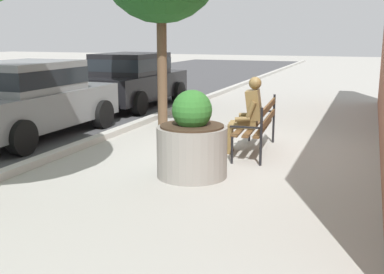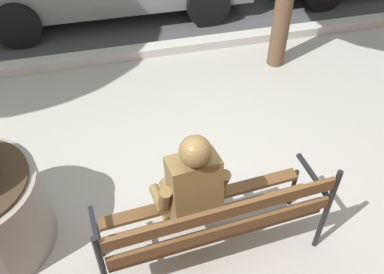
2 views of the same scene
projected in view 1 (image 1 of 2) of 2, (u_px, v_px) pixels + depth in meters
The scene contains 7 objects.
ground_plane at pixel (243, 150), 8.74m from camera, with size 80.00×80.00×0.00m, color #9E9B93.
curb_stone at pixel (105, 136), 9.72m from camera, with size 60.00×0.20×0.12m, color #B2AFA8.
park_bench at pixel (259, 123), 8.48m from camera, with size 1.83×0.67×0.95m.
bronze_statue_seated at pixel (246, 116), 8.39m from camera, with size 0.61×0.81×1.37m.
concrete_planter at pixel (192, 143), 7.05m from camera, with size 1.05×1.05×1.30m.
parked_car_grey at pixel (29, 97), 9.65m from camera, with size 4.11×1.95×1.56m.
parked_car_black at pixel (133, 78), 13.79m from camera, with size 4.11×1.95×1.56m.
Camera 1 is at (-8.28, -2.10, 2.09)m, focal length 44.50 mm.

